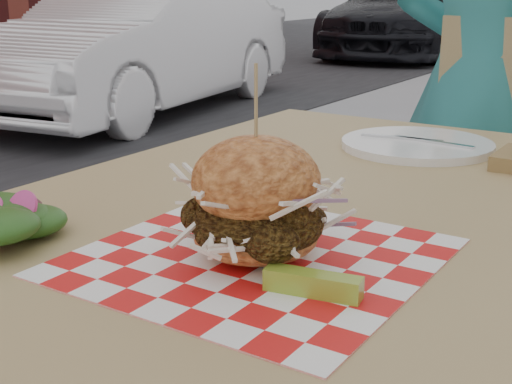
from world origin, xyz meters
TOP-DOWN VIEW (x-y plane):
  - diner at (-0.22, 0.94)m, footprint 0.63×0.48m
  - car_white at (-3.60, 3.32)m, footprint 1.64×3.45m
  - car_dark at (-3.60, 9.02)m, footprint 2.21×4.32m
  - patio_table at (-0.10, -0.22)m, footprint 0.80×1.20m
  - patio_chair at (-0.09, 0.78)m, footprint 0.43×0.44m
  - paper_liner at (-0.05, -0.44)m, footprint 0.36×0.36m
  - sandwich at (-0.05, -0.44)m, footprint 0.18×0.18m
  - pickle_spear at (0.05, -0.50)m, footprint 0.10×0.04m
  - side_salad at (-0.33, -0.56)m, footprint 0.14×0.14m
  - place_setting at (-0.10, 0.16)m, footprint 0.27×0.27m

SIDE VIEW (x-z plane):
  - car_white at x=-3.60m, z-range 0.00..1.09m
  - patio_chair at x=-0.09m, z-range 0.08..1.03m
  - car_dark at x=-3.60m, z-range 0.00..1.20m
  - patio_table at x=-0.10m, z-range 0.30..1.05m
  - paper_liner at x=-0.05m, z-range 0.75..0.75m
  - place_setting at x=-0.10m, z-range 0.75..0.77m
  - pickle_spear at x=0.05m, z-range 0.75..0.77m
  - side_salad at x=-0.33m, z-range 0.74..0.79m
  - diner at x=-0.22m, z-range 0.00..1.53m
  - sandwich at x=-0.05m, z-range 0.71..0.91m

